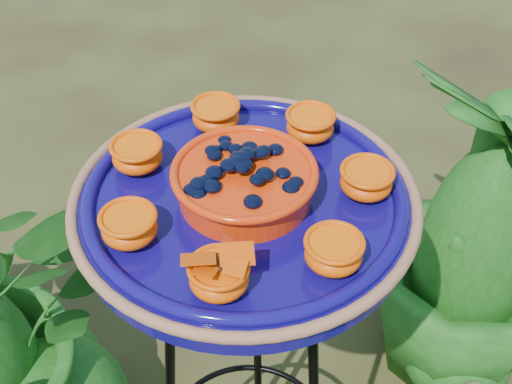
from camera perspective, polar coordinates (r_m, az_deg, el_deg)
tripod_stand at (r=1.36m, az=-0.71°, el=-13.79°), size 0.44×0.44×0.97m
feeder_dish at (r=1.04m, az=-0.91°, el=-0.50°), size 0.61×0.61×0.12m
shrub_back_right at (r=1.84m, az=17.34°, el=-3.63°), size 0.64×0.64×0.92m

